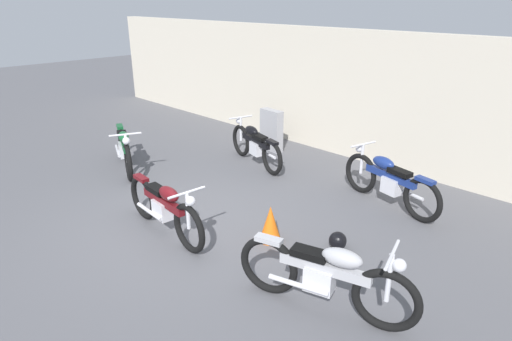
{
  "coord_description": "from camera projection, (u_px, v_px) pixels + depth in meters",
  "views": [
    {
      "loc": [
        5.04,
        -3.54,
        3.32
      ],
      "look_at": [
        0.09,
        1.42,
        0.55
      ],
      "focal_mm": 30.88,
      "sensor_mm": 36.0,
      "label": 1
    }
  ],
  "objects": [
    {
      "name": "motorcycle_maroon",
      "position": [
        164.0,
        207.0,
        6.46
      ],
      "size": [
        2.04,
        0.57,
        0.92
      ],
      "rotation": [
        0.0,
        0.0,
        -0.07
      ],
      "color": "black",
      "rests_on": "ground_plane"
    },
    {
      "name": "traffic_cone",
      "position": [
        270.0,
        224.0,
        6.34
      ],
      "size": [
        0.32,
        0.32,
        0.55
      ],
      "primitive_type": "cone",
      "color": "orange",
      "rests_on": "ground_plane"
    },
    {
      "name": "motorcycle_silver",
      "position": [
        326.0,
        276.0,
        4.84
      ],
      "size": [
        2.05,
        0.83,
        0.95
      ],
      "rotation": [
        0.0,
        0.0,
        0.29
      ],
      "color": "black",
      "rests_on": "ground_plane"
    },
    {
      "name": "motorcycle_black",
      "position": [
        255.0,
        145.0,
        9.21
      ],
      "size": [
        1.96,
        0.75,
        0.9
      ],
      "rotation": [
        0.0,
        0.0,
        2.88
      ],
      "color": "black",
      "rests_on": "ground_plane"
    },
    {
      "name": "ground_plane",
      "position": [
        188.0,
        225.0,
        6.86
      ],
      "size": [
        40.0,
        40.0,
        0.0
      ],
      "primitive_type": "plane",
      "color": "#56565B"
    },
    {
      "name": "motorcycle_blue",
      "position": [
        389.0,
        181.0,
        7.37
      ],
      "size": [
        2.03,
        0.71,
        0.93
      ],
      "rotation": [
        0.0,
        0.0,
        2.91
      ],
      "color": "black",
      "rests_on": "ground_plane"
    },
    {
      "name": "building_wall",
      "position": [
        357.0,
        96.0,
        9.37
      ],
      "size": [
        18.0,
        0.3,
        2.71
      ],
      "primitive_type": "cube",
      "color": "beige",
      "rests_on": "ground_plane"
    },
    {
      "name": "stone_marker",
      "position": [
        271.0,
        130.0,
        10.08
      ],
      "size": [
        0.6,
        0.25,
        0.95
      ],
      "primitive_type": "cube",
      "rotation": [
        0.0,
        0.0,
        -0.09
      ],
      "color": "#9E9EA3",
      "rests_on": "ground_plane"
    },
    {
      "name": "motorcycle_green",
      "position": [
        124.0,
        148.0,
        8.95
      ],
      "size": [
        1.97,
        1.02,
        0.95
      ],
      "rotation": [
        0.0,
        0.0,
        -0.42
      ],
      "color": "black",
      "rests_on": "ground_plane"
    },
    {
      "name": "helmet",
      "position": [
        338.0,
        240.0,
        6.19
      ],
      "size": [
        0.25,
        0.25,
        0.25
      ],
      "primitive_type": "sphere",
      "color": "black",
      "rests_on": "ground_plane"
    }
  ]
}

